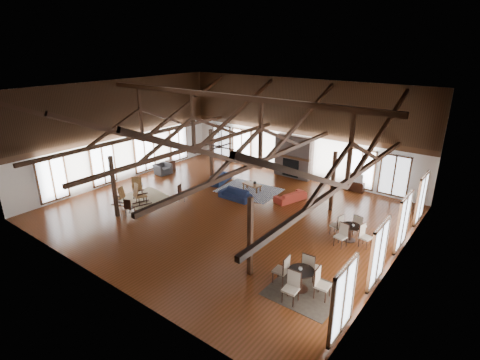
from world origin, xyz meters
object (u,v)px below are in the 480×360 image
Objects in this scene: sofa_navy_left at (220,178)px; sofa_orange at (290,196)px; cafe_table_near at (301,276)px; coffee_table at (252,185)px; cafe_table_far at (351,230)px; sofa_navy_front at (235,194)px; armchair at (163,169)px; tv_console at (355,186)px.

sofa_orange is at bearing -102.03° from sofa_navy_left.
coffee_table is at bearing 136.03° from cafe_table_near.
sofa_orange is 0.93× the size of cafe_table_far.
cafe_table_far is (4.20, -2.21, 0.23)m from sofa_orange.
cafe_table_far is (6.68, -0.57, 0.23)m from sofa_navy_front.
armchair is at bearing -159.87° from coffee_table.
cafe_table_near is (4.15, -6.49, 0.27)m from sofa_orange.
cafe_table_near is at bearing -78.89° from tv_console.
sofa_orange is 0.87× the size of cafe_table_near.
tv_console is at bearing -63.27° from armchair.
sofa_navy_left is 1.69× the size of tv_console.
sofa_navy_left is at bearing -169.16° from coffee_table.
sofa_navy_front is at bearing -132.38° from tv_console.
cafe_table_near is at bearing -90.67° from cafe_table_far.
cafe_table_near reaches higher than cafe_table_far.
sofa_navy_front is 1.52m from coffee_table.
sofa_navy_left is at bearing -70.25° from sofa_orange.
cafe_table_far is 1.79× the size of tv_console.
armchair reaches higher than tv_console.
cafe_table_far is (12.93, -1.01, 0.17)m from armchair.
sofa_navy_left is at bearing -71.50° from armchair.
sofa_navy_front is at bearing -90.47° from armchair.
cafe_table_near is (6.63, -4.85, 0.27)m from sofa_navy_front.
tv_console is (2.19, 3.48, 0.01)m from sofa_orange.
sofa_navy_front is 0.99× the size of sofa_navy_left.
sofa_orange is 1.66× the size of tv_console.
cafe_table_near is (12.88, -5.29, 0.22)m from armchair.
coffee_table is at bearing -103.31° from sofa_navy_left.
sofa_navy_front is at bearing 175.10° from cafe_table_far.
armchair is at bearing -64.12° from sofa_orange.
tv_console reaches higher than sofa_orange.
sofa_navy_left is at bearing -152.54° from tv_console.
sofa_orange is at bearing 13.33° from coffee_table.
cafe_table_near is at bearing -36.75° from sofa_navy_front.
armchair is 0.91× the size of tv_console.
cafe_table_far reaches higher than armchair.
coffee_table is 1.19× the size of armchair.
armchair is at bearing 157.67° from cafe_table_near.
cafe_table_near is 1.07× the size of cafe_table_far.
coffee_table is 0.57× the size of cafe_table_near.
armchair is (-6.25, 0.44, 0.06)m from sofa_navy_front.
tv_console is (-2.01, 5.69, -0.22)m from cafe_table_far.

